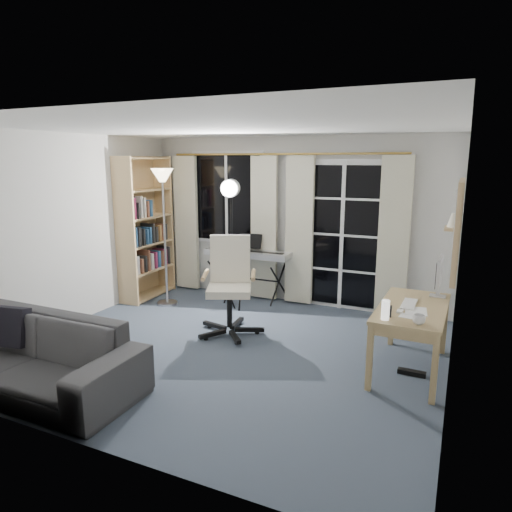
{
  "coord_description": "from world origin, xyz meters",
  "views": [
    {
      "loc": [
        2.25,
        -4.21,
        2.07
      ],
      "look_at": [
        0.17,
        0.35,
        1.01
      ],
      "focal_mm": 32.0,
      "sensor_mm": 36.0,
      "label": 1
    }
  ],
  "objects_px": {
    "torchiere_lamp": "(163,196)",
    "sofa": "(24,343)",
    "mug": "(419,318)",
    "bookshelf": "(143,232)",
    "studio_light": "(231,204)",
    "keyboard_piano": "(248,254)",
    "desk": "(412,314)",
    "office_chair": "(230,276)",
    "monitor": "(439,273)"
  },
  "relations": [
    {
      "from": "monitor",
      "to": "mug",
      "type": "relative_size",
      "value": 4.4
    },
    {
      "from": "bookshelf",
      "to": "studio_light",
      "type": "bearing_deg",
      "value": -1.29
    },
    {
      "from": "desk",
      "to": "mug",
      "type": "bearing_deg",
      "value": -77.4
    },
    {
      "from": "torchiere_lamp",
      "to": "desk",
      "type": "bearing_deg",
      "value": -12.52
    },
    {
      "from": "keyboard_piano",
      "to": "studio_light",
      "type": "height_order",
      "value": "studio_light"
    },
    {
      "from": "bookshelf",
      "to": "desk",
      "type": "bearing_deg",
      "value": -15.29
    },
    {
      "from": "bookshelf",
      "to": "office_chair",
      "type": "height_order",
      "value": "bookshelf"
    },
    {
      "from": "studio_light",
      "to": "office_chair",
      "type": "xyz_separation_m",
      "value": [
        0.37,
        -0.74,
        -0.8
      ]
    },
    {
      "from": "torchiere_lamp",
      "to": "mug",
      "type": "distance_m",
      "value": 3.88
    },
    {
      "from": "torchiere_lamp",
      "to": "studio_light",
      "type": "xyz_separation_m",
      "value": [
        0.95,
        0.21,
        -0.08
      ]
    },
    {
      "from": "bookshelf",
      "to": "torchiere_lamp",
      "type": "bearing_deg",
      "value": -21.92
    },
    {
      "from": "bookshelf",
      "to": "sofa",
      "type": "bearing_deg",
      "value": -74.94
    },
    {
      "from": "desk",
      "to": "mug",
      "type": "xyz_separation_m",
      "value": [
        0.1,
        -0.5,
        0.14
      ]
    },
    {
      "from": "office_chair",
      "to": "torchiere_lamp",
      "type": "bearing_deg",
      "value": 134.2
    },
    {
      "from": "monitor",
      "to": "mug",
      "type": "xyz_separation_m",
      "value": [
        -0.1,
        -0.95,
        -0.2
      ]
    },
    {
      "from": "torchiere_lamp",
      "to": "mug",
      "type": "height_order",
      "value": "torchiere_lamp"
    },
    {
      "from": "torchiere_lamp",
      "to": "keyboard_piano",
      "type": "distance_m",
      "value": 1.47
    },
    {
      "from": "sofa",
      "to": "mug",
      "type": "bearing_deg",
      "value": 21.98
    },
    {
      "from": "keyboard_piano",
      "to": "sofa",
      "type": "distance_m",
      "value": 3.33
    },
    {
      "from": "torchiere_lamp",
      "to": "office_chair",
      "type": "distance_m",
      "value": 1.67
    },
    {
      "from": "sofa",
      "to": "studio_light",
      "type": "bearing_deg",
      "value": 76.66
    },
    {
      "from": "office_chair",
      "to": "desk",
      "type": "distance_m",
      "value": 2.16
    },
    {
      "from": "bookshelf",
      "to": "monitor",
      "type": "distance_m",
      "value": 4.24
    },
    {
      "from": "keyboard_piano",
      "to": "mug",
      "type": "distance_m",
      "value": 3.19
    },
    {
      "from": "desk",
      "to": "keyboard_piano",
      "type": "bearing_deg",
      "value": 151.63
    },
    {
      "from": "bookshelf",
      "to": "monitor",
      "type": "xyz_separation_m",
      "value": [
        4.2,
        -0.52,
        -0.09
      ]
    },
    {
      "from": "bookshelf",
      "to": "studio_light",
      "type": "distance_m",
      "value": 1.57
    },
    {
      "from": "desk",
      "to": "office_chair",
      "type": "bearing_deg",
      "value": 174.84
    },
    {
      "from": "monitor",
      "to": "sofa",
      "type": "xyz_separation_m",
      "value": [
        -3.36,
        -2.29,
        -0.48
      ]
    },
    {
      "from": "office_chair",
      "to": "desk",
      "type": "bearing_deg",
      "value": -30.48
    },
    {
      "from": "studio_light",
      "to": "office_chair",
      "type": "bearing_deg",
      "value": -77.79
    },
    {
      "from": "torchiere_lamp",
      "to": "mug",
      "type": "bearing_deg",
      "value": -19.6
    },
    {
      "from": "office_chair",
      "to": "sofa",
      "type": "relative_size",
      "value": 0.53
    },
    {
      "from": "torchiere_lamp",
      "to": "desk",
      "type": "xyz_separation_m",
      "value": [
        3.46,
        -0.77,
        -0.99
      ]
    },
    {
      "from": "bookshelf",
      "to": "mug",
      "type": "bearing_deg",
      "value": -21.38
    },
    {
      "from": "mug",
      "to": "monitor",
      "type": "bearing_deg",
      "value": 84.18
    },
    {
      "from": "keyboard_piano",
      "to": "mug",
      "type": "bearing_deg",
      "value": -36.42
    },
    {
      "from": "keyboard_piano",
      "to": "sofa",
      "type": "bearing_deg",
      "value": -101.98
    },
    {
      "from": "studio_light",
      "to": "sofa",
      "type": "distance_m",
      "value": 3.08
    },
    {
      "from": "torchiere_lamp",
      "to": "mug",
      "type": "xyz_separation_m",
      "value": [
        3.56,
        -1.27,
        -0.85
      ]
    },
    {
      "from": "studio_light",
      "to": "mug",
      "type": "bearing_deg",
      "value": -43.79
    },
    {
      "from": "torchiere_lamp",
      "to": "sofa",
      "type": "distance_m",
      "value": 2.87
    },
    {
      "from": "studio_light",
      "to": "sofa",
      "type": "relative_size",
      "value": 0.83
    },
    {
      "from": "studio_light",
      "to": "bookshelf",
      "type": "bearing_deg",
      "value": 166.14
    },
    {
      "from": "desk",
      "to": "sofa",
      "type": "relative_size",
      "value": 0.57
    },
    {
      "from": "bookshelf",
      "to": "studio_light",
      "type": "xyz_separation_m",
      "value": [
        1.49,
        0.01,
        0.48
      ]
    },
    {
      "from": "sofa",
      "to": "monitor",
      "type": "bearing_deg",
      "value": 33.93
    },
    {
      "from": "studio_light",
      "to": "mug",
      "type": "xyz_separation_m",
      "value": [
        2.61,
        -1.48,
        -0.77
      ]
    },
    {
      "from": "keyboard_piano",
      "to": "office_chair",
      "type": "xyz_separation_m",
      "value": [
        0.32,
        -1.16,
        -0.02
      ]
    },
    {
      "from": "torchiere_lamp",
      "to": "office_chair",
      "type": "bearing_deg",
      "value": -21.77
    }
  ]
}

